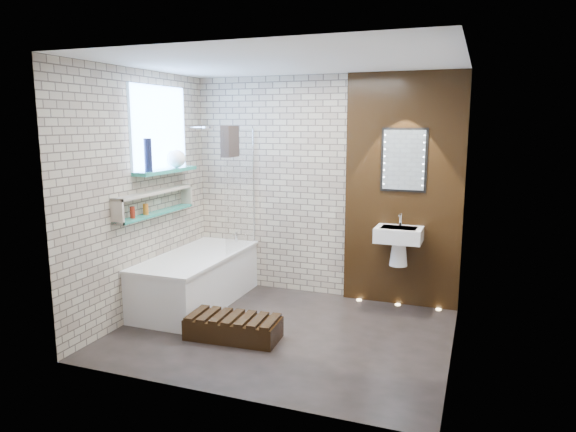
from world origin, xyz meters
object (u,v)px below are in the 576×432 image
at_px(bathtub, 197,279).
at_px(led_mirror, 404,160).
at_px(bath_screen, 240,190).
at_px(walnut_step, 233,328).
at_px(washbasin, 399,240).

xyz_separation_m(bathtub, led_mirror, (2.17, 0.78, 1.36)).
bearing_deg(bath_screen, walnut_step, -68.26).
bearing_deg(led_mirror, bath_screen, -169.34).
bearing_deg(bathtub, led_mirror, 19.78).
relative_size(washbasin, led_mirror, 0.83).
bearing_deg(bathtub, washbasin, 16.01).
height_order(bath_screen, led_mirror, led_mirror).
xyz_separation_m(bath_screen, walnut_step, (0.47, -1.19, -1.18)).
distance_m(bathtub, led_mirror, 2.68).
distance_m(washbasin, led_mirror, 0.88).
height_order(led_mirror, walnut_step, led_mirror).
bearing_deg(walnut_step, washbasin, 45.61).
xyz_separation_m(bath_screen, washbasin, (1.82, 0.18, -0.49)).
distance_m(bath_screen, led_mirror, 1.89).
bearing_deg(walnut_step, led_mirror, 48.72).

